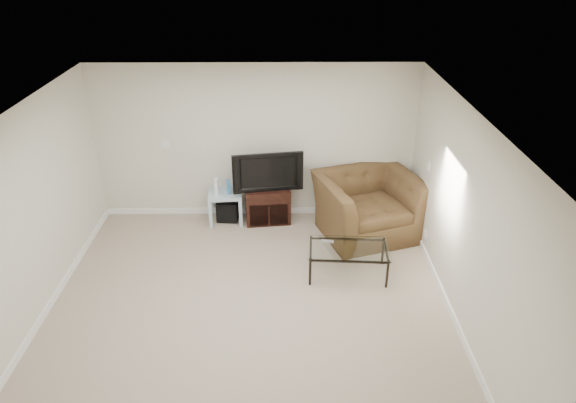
{
  "coord_description": "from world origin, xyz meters",
  "views": [
    {
      "loc": [
        0.44,
        -5.02,
        4.19
      ],
      "look_at": [
        0.5,
        1.2,
        0.9
      ],
      "focal_mm": 32.0,
      "sensor_mm": 36.0,
      "label": 1
    }
  ],
  "objects_px": {
    "tv_stand": "(268,203)",
    "subwoofer": "(228,209)",
    "television": "(267,170)",
    "coffee_table": "(348,261)",
    "recliner": "(369,196)",
    "side_table": "(226,206)"
  },
  "relations": [
    {
      "from": "side_table",
      "to": "coffee_table",
      "type": "relative_size",
      "value": 0.48
    },
    {
      "from": "coffee_table",
      "to": "subwoofer",
      "type": "bearing_deg",
      "value": 138.92
    },
    {
      "from": "coffee_table",
      "to": "recliner",
      "type": "bearing_deg",
      "value": 69.23
    },
    {
      "from": "television",
      "to": "subwoofer",
      "type": "bearing_deg",
      "value": 166.34
    },
    {
      "from": "subwoofer",
      "to": "recliner",
      "type": "height_order",
      "value": "recliner"
    },
    {
      "from": "television",
      "to": "recliner",
      "type": "distance_m",
      "value": 1.62
    },
    {
      "from": "tv_stand",
      "to": "subwoofer",
      "type": "bearing_deg",
      "value": 171.58
    },
    {
      "from": "coffee_table",
      "to": "side_table",
      "type": "bearing_deg",
      "value": 139.83
    },
    {
      "from": "tv_stand",
      "to": "subwoofer",
      "type": "distance_m",
      "value": 0.66
    },
    {
      "from": "recliner",
      "to": "television",
      "type": "bearing_deg",
      "value": 147.93
    },
    {
      "from": "television",
      "to": "coffee_table",
      "type": "height_order",
      "value": "television"
    },
    {
      "from": "television",
      "to": "recliner",
      "type": "xyz_separation_m",
      "value": [
        1.55,
        -0.38,
        -0.27
      ]
    },
    {
      "from": "television",
      "to": "side_table",
      "type": "height_order",
      "value": "television"
    },
    {
      "from": "subwoofer",
      "to": "coffee_table",
      "type": "xyz_separation_m",
      "value": [
        1.77,
        -1.55,
        0.03
      ]
    },
    {
      "from": "tv_stand",
      "to": "side_table",
      "type": "distance_m",
      "value": 0.68
    },
    {
      "from": "side_table",
      "to": "recliner",
      "type": "relative_size",
      "value": 0.36
    },
    {
      "from": "tv_stand",
      "to": "side_table",
      "type": "xyz_separation_m",
      "value": [
        -0.68,
        0.0,
        -0.04
      ]
    },
    {
      "from": "recliner",
      "to": "coffee_table",
      "type": "relative_size",
      "value": 1.33
    },
    {
      "from": "television",
      "to": "subwoofer",
      "type": "xyz_separation_m",
      "value": [
        -0.65,
        0.05,
        -0.73
      ]
    },
    {
      "from": "television",
      "to": "subwoofer",
      "type": "distance_m",
      "value": 0.97
    },
    {
      "from": "television",
      "to": "coffee_table",
      "type": "relative_size",
      "value": 0.94
    },
    {
      "from": "tv_stand",
      "to": "television",
      "type": "relative_size",
      "value": 0.69
    }
  ]
}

